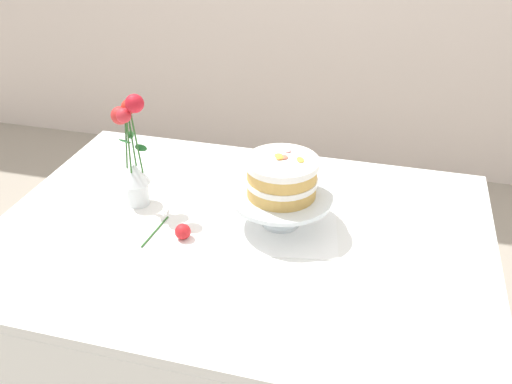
% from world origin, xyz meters
% --- Properties ---
extents(dining_table, '(1.40, 1.00, 0.74)m').
position_xyz_m(dining_table, '(0.00, -0.02, 0.65)').
color(dining_table, white).
rests_on(dining_table, ground).
extents(linen_napkin, '(0.37, 0.37, 0.00)m').
position_xyz_m(linen_napkin, '(0.10, 0.06, 0.74)').
color(linen_napkin, white).
rests_on(linen_napkin, dining_table).
extents(cake_stand, '(0.29, 0.29, 0.10)m').
position_xyz_m(cake_stand, '(0.10, 0.06, 0.82)').
color(cake_stand, silver).
rests_on(cake_stand, linen_napkin).
extents(layer_cake, '(0.20, 0.20, 0.11)m').
position_xyz_m(layer_cake, '(0.10, 0.06, 0.90)').
color(layer_cake, tan).
rests_on(layer_cake, cake_stand).
extents(flower_vase, '(0.11, 0.09, 0.36)m').
position_xyz_m(flower_vase, '(-0.34, 0.05, 0.90)').
color(flower_vase, silver).
rests_on(flower_vase, dining_table).
extents(fallen_rose, '(0.12, 0.15, 0.04)m').
position_xyz_m(fallen_rose, '(-0.14, -0.08, 0.76)').
color(fallen_rose, '#2D6028').
rests_on(fallen_rose, dining_table).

